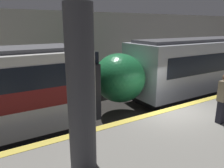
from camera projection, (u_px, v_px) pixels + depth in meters
ground_plane at (165, 134)px, 8.89m from camera, size 120.00×120.00×0.00m
platform at (218, 148)px, 6.87m from camera, size 40.00×4.54×1.14m
station_rear_barrier at (86, 52)px, 14.34m from camera, size 50.00×0.15×5.13m
support_pillar_near at (81, 92)px, 4.60m from camera, size 0.60×0.60×3.59m
train_modern at (218, 64)px, 14.43m from camera, size 17.35×2.89×3.54m
person_waiting at (223, 98)px, 7.09m from camera, size 0.38×0.24×1.66m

